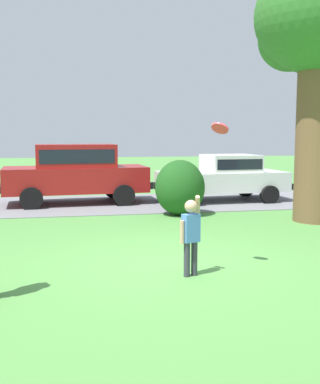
% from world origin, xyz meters
% --- Properties ---
extents(ground_plane, '(80.00, 80.00, 0.00)m').
position_xyz_m(ground_plane, '(0.00, 0.00, 0.00)').
color(ground_plane, '#518E42').
extents(driveway_strip, '(28.00, 4.40, 0.02)m').
position_xyz_m(driveway_strip, '(0.00, 7.28, 0.01)').
color(driveway_strip, slate).
rests_on(driveway_strip, ground).
extents(shrub_centre_left, '(1.38, 1.26, 1.53)m').
position_xyz_m(shrub_centre_left, '(1.35, 4.81, 0.77)').
color(shrub_centre_left, '#1E511C').
rests_on(shrub_centre_left, ground).
extents(parked_sedan, '(4.49, 2.27, 1.56)m').
position_xyz_m(parked_sedan, '(3.45, 7.27, 0.85)').
color(parked_sedan, white).
rests_on(parked_sedan, ground).
extents(parked_suv, '(4.82, 2.35, 1.92)m').
position_xyz_m(parked_suv, '(-1.45, 7.57, 1.08)').
color(parked_suv, maroon).
rests_on(parked_suv, ground).
extents(child_thrower, '(0.40, 0.36, 1.29)m').
position_xyz_m(child_thrower, '(0.22, -0.77, 0.72)').
color(child_thrower, '#383842').
rests_on(child_thrower, ground).
extents(frisbee, '(0.31, 0.27, 0.25)m').
position_xyz_m(frisbee, '(0.73, -0.57, 2.32)').
color(frisbee, red).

